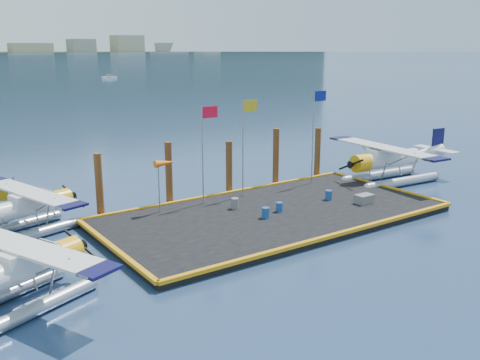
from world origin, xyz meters
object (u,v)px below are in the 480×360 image
(seaplane_a, at_px, (20,274))
(piling_2, at_px, (229,169))
(seaplane_d, at_px, (388,162))
(piling_3, at_px, (276,159))
(drum_5, at_px, (235,203))
(windsock, at_px, (165,164))
(drum_1, at_px, (279,207))
(piling_4, at_px, (317,154))
(piling_1, at_px, (169,175))
(drum_2, at_px, (329,195))
(piling_0, at_px, (99,187))
(drum_3, at_px, (266,213))
(flagpole_red, at_px, (205,140))
(seaplane_b, at_px, (25,210))
(flagpole_blue, at_px, (315,123))
(flagpole_yellow, at_px, (245,133))
(crate, at_px, (364,199))

(seaplane_a, relative_size, piling_2, 2.32)
(seaplane_d, distance_m, piling_3, 8.45)
(seaplane_d, height_order, piling_2, piling_2)
(drum_5, xyz_separation_m, windsock, (-3.54, 1.99, 2.51))
(drum_1, xyz_separation_m, piling_4, (8.18, 5.60, 1.32))
(drum_5, height_order, piling_1, piling_1)
(drum_2, bearing_deg, piling_2, 126.57)
(piling_0, bearing_deg, piling_4, 0.00)
(drum_1, height_order, drum_5, drum_5)
(seaplane_d, bearing_deg, drum_3, 105.10)
(drum_2, xyz_separation_m, piling_0, (-13.01, 5.40, 1.30))
(drum_3, bearing_deg, drum_5, 99.65)
(flagpole_red, bearing_deg, windsock, 180.00)
(drum_2, distance_m, flagpole_red, 8.62)
(drum_2, height_order, piling_2, piling_2)
(seaplane_b, relative_size, seaplane_d, 0.83)
(drum_1, height_order, piling_3, piling_3)
(windsock, distance_m, piling_1, 2.21)
(seaplane_b, bearing_deg, drum_2, 56.76)
(seaplane_d, relative_size, drum_3, 17.17)
(flagpole_blue, distance_m, windsock, 11.81)
(piling_0, bearing_deg, drum_1, -32.44)
(flagpole_yellow, bearing_deg, windsock, 180.00)
(crate, bearing_deg, drum_3, 170.15)
(piling_0, bearing_deg, seaplane_a, -126.77)
(flagpole_blue, bearing_deg, piling_1, 171.49)
(seaplane_b, distance_m, flagpole_yellow, 13.82)
(piling_3, bearing_deg, flagpole_red, -166.75)
(flagpole_blue, bearing_deg, drum_5, -166.31)
(piling_3, bearing_deg, piling_0, 180.00)
(flagpole_red, xyz_separation_m, piling_3, (6.79, 1.60, -2.25))
(windsock, relative_size, piling_1, 0.74)
(piling_1, relative_size, piling_2, 1.11)
(piling_3, distance_m, piling_4, 4.00)
(seaplane_a, bearing_deg, drum_3, 77.72)
(seaplane_d, height_order, flagpole_red, flagpole_red)
(piling_4, bearing_deg, piling_2, 180.00)
(flagpole_yellow, xyz_separation_m, piling_2, (-0.20, 1.60, -2.61))
(seaplane_d, bearing_deg, flagpole_yellow, 84.42)
(windsock, bearing_deg, piling_0, 155.27)
(piling_1, bearing_deg, drum_3, -64.21)
(drum_2, height_order, flagpole_blue, flagpole_blue)
(drum_1, bearing_deg, flagpole_red, 123.12)
(seaplane_b, xyz_separation_m, windsock, (7.63, -1.61, 1.87))
(windsock, xyz_separation_m, piling_3, (9.53, 1.60, -1.08))
(drum_5, relative_size, flagpole_yellow, 0.10)
(flagpole_red, bearing_deg, drum_5, -67.99)
(seaplane_d, height_order, piling_0, piling_0)
(piling_4, bearing_deg, seaplane_d, -45.90)
(drum_2, xyz_separation_m, flagpole_yellow, (-3.81, 3.80, 3.81))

